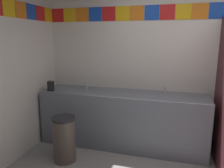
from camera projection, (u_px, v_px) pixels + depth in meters
The scene contains 6 objects.
wall_back at pixel (188, 65), 3.37m from camera, with size 4.59×0.09×2.57m.
vanity_counter at pixel (122, 119), 3.48m from camera, with size 2.58×0.60×0.87m.
faucet_left at pixel (86, 86), 3.64m from camera, with size 0.04×0.10×0.14m.
faucet_right at pixel (165, 91), 3.29m from camera, with size 0.04×0.10×0.14m.
soap_dispenser at pixel (51, 86), 3.51m from camera, with size 0.09×0.09×0.16m.
trash_bin at pixel (64, 139), 3.04m from camera, with size 0.32×0.32×0.65m.
Camera 1 is at (-0.21, -1.88, 1.71)m, focal length 34.86 mm.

